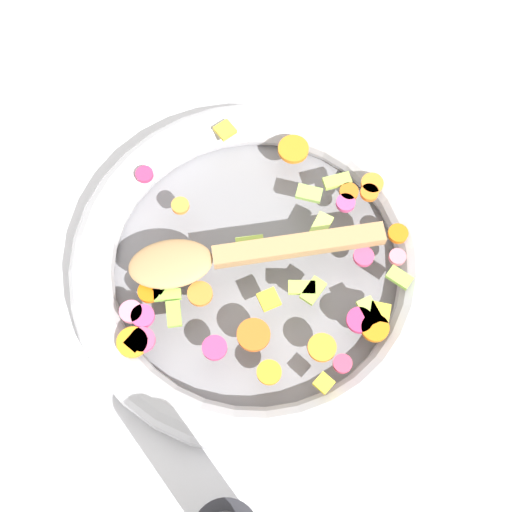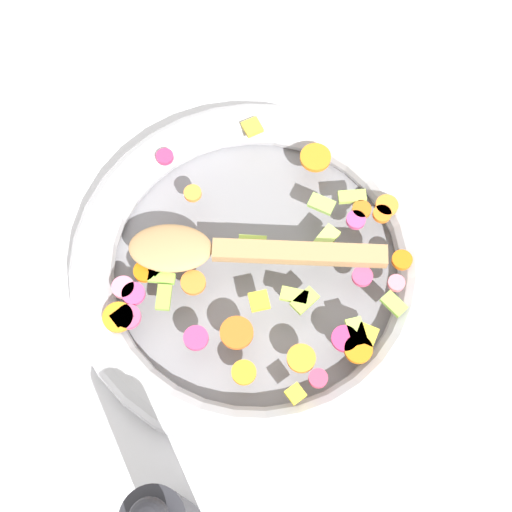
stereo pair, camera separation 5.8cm
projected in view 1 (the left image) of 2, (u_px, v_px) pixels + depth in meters
name	position (u px, v px, depth m)	size (l,w,h in m)	color
ground_plane	(256.00, 272.00, 0.82)	(4.00, 4.00, 0.00)	silver
skillet	(256.00, 265.00, 0.80)	(0.42, 0.42, 0.05)	slate
chopped_vegetables	(271.00, 276.00, 0.76)	(0.35, 0.33, 0.01)	orange
wooden_spoon	(229.00, 255.00, 0.76)	(0.28, 0.12, 0.01)	#A87F51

